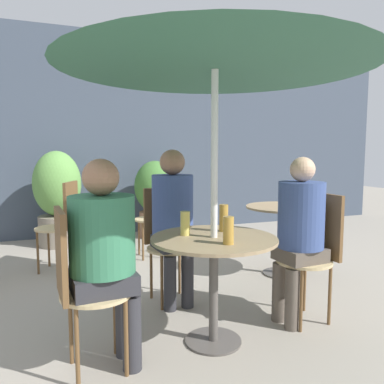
{
  "coord_description": "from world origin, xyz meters",
  "views": [
    {
      "loc": [
        -0.75,
        -2.19,
        1.24
      ],
      "look_at": [
        0.2,
        0.35,
        0.95
      ],
      "focal_mm": 35.0,
      "sensor_mm": 36.0,
      "label": 1
    }
  ],
  "objects_px": {
    "beer_glass_2": "(224,218)",
    "potted_plant_1": "(155,195)",
    "cafe_table_near": "(214,258)",
    "bistro_chair_1": "(167,233)",
    "bistro_chair_5": "(64,218)",
    "beer_glass_1": "(228,230)",
    "potted_plant_0": "(58,195)",
    "bistro_chair_2": "(78,277)",
    "bistro_chair_0": "(315,245)",
    "umbrella": "(215,46)",
    "beer_glass_0": "(185,223)",
    "seated_person_0": "(299,225)",
    "seated_person_1": "(173,214)",
    "cafe_table_far": "(282,221)",
    "bistro_chair_3": "(159,210)",
    "seated_person_2": "(105,247)"
  },
  "relations": [
    {
      "from": "beer_glass_2",
      "to": "umbrella",
      "type": "height_order",
      "value": "umbrella"
    },
    {
      "from": "seated_person_2",
      "to": "potted_plant_0",
      "type": "xyz_separation_m",
      "value": [
        -0.21,
        3.13,
        -0.04
      ]
    },
    {
      "from": "beer_glass_1",
      "to": "potted_plant_0",
      "type": "xyz_separation_m",
      "value": [
        -0.91,
        3.28,
        -0.11
      ]
    },
    {
      "from": "beer_glass_0",
      "to": "umbrella",
      "type": "bearing_deg",
      "value": -38.68
    },
    {
      "from": "bistro_chair_3",
      "to": "seated_person_0",
      "type": "distance_m",
      "value": 2.11
    },
    {
      "from": "seated_person_1",
      "to": "beer_glass_2",
      "type": "distance_m",
      "value": 0.58
    },
    {
      "from": "beer_glass_1",
      "to": "potted_plant_1",
      "type": "relative_size",
      "value": 0.15
    },
    {
      "from": "cafe_table_near",
      "to": "seated_person_0",
      "type": "bearing_deg",
      "value": 4.37
    },
    {
      "from": "bistro_chair_5",
      "to": "potted_plant_0",
      "type": "height_order",
      "value": "potted_plant_0"
    },
    {
      "from": "bistro_chair_2",
      "to": "seated_person_1",
      "type": "height_order",
      "value": "seated_person_1"
    },
    {
      "from": "bistro_chair_2",
      "to": "beer_glass_0",
      "type": "xyz_separation_m",
      "value": [
        0.69,
        0.19,
        0.22
      ]
    },
    {
      "from": "bistro_chair_0",
      "to": "beer_glass_1",
      "type": "distance_m",
      "value": 0.9
    },
    {
      "from": "bistro_chair_5",
      "to": "potted_plant_1",
      "type": "distance_m",
      "value": 1.78
    },
    {
      "from": "bistro_chair_3",
      "to": "cafe_table_far",
      "type": "bearing_deg",
      "value": 44.63
    },
    {
      "from": "seated_person_0",
      "to": "beer_glass_0",
      "type": "height_order",
      "value": "seated_person_0"
    },
    {
      "from": "beer_glass_2",
      "to": "beer_glass_1",
      "type": "bearing_deg",
      "value": -110.83
    },
    {
      "from": "bistro_chair_0",
      "to": "seated_person_1",
      "type": "distance_m",
      "value": 1.11
    },
    {
      "from": "beer_glass_2",
      "to": "potted_plant_1",
      "type": "height_order",
      "value": "potted_plant_1"
    },
    {
      "from": "bistro_chair_0",
      "to": "seated_person_1",
      "type": "height_order",
      "value": "seated_person_1"
    },
    {
      "from": "beer_glass_2",
      "to": "cafe_table_near",
      "type": "bearing_deg",
      "value": -133.67
    },
    {
      "from": "bistro_chair_1",
      "to": "bistro_chair_2",
      "type": "height_order",
      "value": "same"
    },
    {
      "from": "beer_glass_0",
      "to": "potted_plant_1",
      "type": "bearing_deg",
      "value": 78.83
    },
    {
      "from": "bistro_chair_3",
      "to": "beer_glass_2",
      "type": "relative_size",
      "value": 5.05
    },
    {
      "from": "bistro_chair_1",
      "to": "seated_person_2",
      "type": "distance_m",
      "value": 1.1
    },
    {
      "from": "beer_glass_2",
      "to": "potted_plant_0",
      "type": "bearing_deg",
      "value": 109.36
    },
    {
      "from": "seated_person_1",
      "to": "beer_glass_0",
      "type": "bearing_deg",
      "value": -104.23
    },
    {
      "from": "bistro_chair_2",
      "to": "seated_person_2",
      "type": "bearing_deg",
      "value": -90.0
    },
    {
      "from": "beer_glass_2",
      "to": "umbrella",
      "type": "distance_m",
      "value": 1.1
    },
    {
      "from": "seated_person_1",
      "to": "potted_plant_0",
      "type": "bearing_deg",
      "value": 105.12
    },
    {
      "from": "bistro_chair_1",
      "to": "potted_plant_0",
      "type": "relative_size",
      "value": 0.75
    },
    {
      "from": "beer_glass_1",
      "to": "beer_glass_2",
      "type": "height_order",
      "value": "beer_glass_2"
    },
    {
      "from": "seated_person_0",
      "to": "beer_glass_2",
      "type": "distance_m",
      "value": 0.57
    },
    {
      "from": "cafe_table_near",
      "to": "potted_plant_1",
      "type": "relative_size",
      "value": 0.72
    },
    {
      "from": "cafe_table_near",
      "to": "bistro_chair_1",
      "type": "distance_m",
      "value": 0.84
    },
    {
      "from": "bistro_chair_0",
      "to": "bistro_chair_3",
      "type": "distance_m",
      "value": 2.13
    },
    {
      "from": "bistro_chair_2",
      "to": "beer_glass_2",
      "type": "xyz_separation_m",
      "value": [
        0.97,
        0.2,
        0.24
      ]
    },
    {
      "from": "beer_glass_2",
      "to": "potted_plant_1",
      "type": "distance_m",
      "value": 3.01
    },
    {
      "from": "seated_person_0",
      "to": "umbrella",
      "type": "distance_m",
      "value": 1.35
    },
    {
      "from": "bistro_chair_0",
      "to": "bistro_chair_5",
      "type": "xyz_separation_m",
      "value": [
        -1.7,
        1.85,
        0.0
      ]
    },
    {
      "from": "bistro_chair_5",
      "to": "seated_person_0",
      "type": "height_order",
      "value": "seated_person_0"
    },
    {
      "from": "beer_glass_1",
      "to": "bistro_chair_5",
      "type": "bearing_deg",
      "value": 112.36
    },
    {
      "from": "bistro_chair_0",
      "to": "bistro_chair_5",
      "type": "bearing_deg",
      "value": -141.8
    },
    {
      "from": "seated_person_0",
      "to": "beer_glass_0",
      "type": "distance_m",
      "value": 0.85
    },
    {
      "from": "cafe_table_far",
      "to": "bistro_chair_1",
      "type": "height_order",
      "value": "bistro_chair_1"
    },
    {
      "from": "seated_person_0",
      "to": "potted_plant_0",
      "type": "height_order",
      "value": "potted_plant_0"
    },
    {
      "from": "potted_plant_1",
      "to": "potted_plant_0",
      "type": "bearing_deg",
      "value": -177.99
    },
    {
      "from": "seated_person_1",
      "to": "beer_glass_1",
      "type": "bearing_deg",
      "value": -90.52
    },
    {
      "from": "bistro_chair_0",
      "to": "seated_person_1",
      "type": "relative_size",
      "value": 0.74
    },
    {
      "from": "bistro_chair_5",
      "to": "beer_glass_2",
      "type": "relative_size",
      "value": 5.05
    },
    {
      "from": "bistro_chair_1",
      "to": "beer_glass_0",
      "type": "distance_m",
      "value": 0.76
    }
  ]
}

